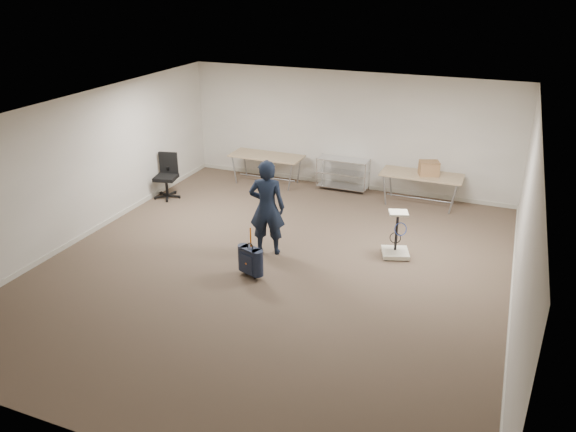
% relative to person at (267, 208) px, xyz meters
% --- Properties ---
extents(ground, '(9.00, 9.00, 0.00)m').
position_rel_person_xyz_m(ground, '(0.34, -0.48, -0.91)').
color(ground, '#4B3C2D').
rests_on(ground, ground).
extents(room_shell, '(8.00, 9.00, 9.00)m').
position_rel_person_xyz_m(room_shell, '(0.34, 0.90, -0.86)').
color(room_shell, beige).
rests_on(room_shell, ground).
extents(folding_table_left, '(1.80, 0.75, 0.73)m').
position_rel_person_xyz_m(folding_table_left, '(-1.56, 3.47, -0.23)').
color(folding_table_left, '#A07F62').
rests_on(folding_table_left, ground).
extents(folding_table_right, '(1.80, 0.75, 0.73)m').
position_rel_person_xyz_m(folding_table_right, '(2.24, 3.47, -0.23)').
color(folding_table_right, '#A07F62').
rests_on(folding_table_right, ground).
extents(wire_shelf, '(1.22, 0.47, 0.80)m').
position_rel_person_xyz_m(wire_shelf, '(0.34, 3.72, -0.47)').
color(wire_shelf, silver).
rests_on(wire_shelf, ground).
extents(person, '(0.75, 0.58, 1.82)m').
position_rel_person_xyz_m(person, '(0.00, 0.00, 0.00)').
color(person, black).
rests_on(person, ground).
extents(suitcase, '(0.38, 0.30, 0.93)m').
position_rel_person_xyz_m(suitcase, '(0.11, -0.97, -0.59)').
color(suitcase, black).
rests_on(suitcase, ground).
extents(office_chair, '(0.63, 0.63, 1.04)m').
position_rel_person_xyz_m(office_chair, '(-3.34, 1.73, -0.60)').
color(office_chair, black).
rests_on(office_chair, ground).
extents(equipment_cart, '(0.61, 0.61, 0.89)m').
position_rel_person_xyz_m(equipment_cart, '(2.27, 0.76, -0.68)').
color(equipment_cart, beige).
rests_on(equipment_cart, ground).
extents(cardboard_box, '(0.50, 0.44, 0.32)m').
position_rel_person_xyz_m(cardboard_box, '(2.38, 3.47, -0.02)').
color(cardboard_box, '#A17C4B').
rests_on(cardboard_box, folding_table_right).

